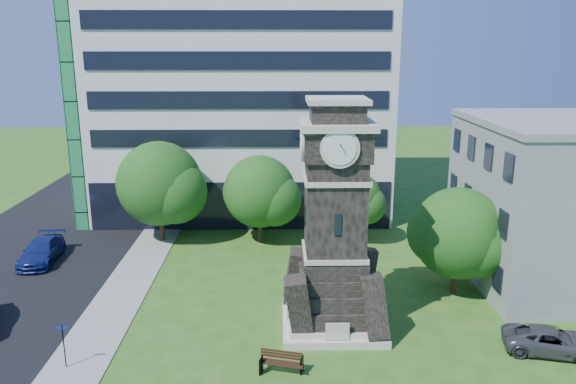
{
  "coord_description": "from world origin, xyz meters",
  "views": [
    {
      "loc": [
        0.11,
        -25.7,
        14.67
      ],
      "look_at": [
        0.64,
        5.6,
        6.52
      ],
      "focal_mm": 35.0,
      "sensor_mm": 36.0,
      "label": 1
    }
  ],
  "objects_px": {
    "clock_tower": "(334,232)",
    "street_sign": "(64,341)",
    "car_street_north": "(42,251)",
    "park_bench": "(281,361)",
    "car_east_lot": "(551,341)"
  },
  "relations": [
    {
      "from": "clock_tower",
      "to": "street_sign",
      "type": "xyz_separation_m",
      "value": [
        -12.93,
        -4.07,
        -3.9
      ]
    },
    {
      "from": "clock_tower",
      "to": "street_sign",
      "type": "distance_m",
      "value": 14.11
    },
    {
      "from": "car_street_north",
      "to": "street_sign",
      "type": "relative_size",
      "value": 2.42
    },
    {
      "from": "park_bench",
      "to": "car_street_north",
      "type": "bearing_deg",
      "value": 154.6
    },
    {
      "from": "car_street_north",
      "to": "park_bench",
      "type": "distance_m",
      "value": 21.88
    },
    {
      "from": "clock_tower",
      "to": "street_sign",
      "type": "height_order",
      "value": "clock_tower"
    },
    {
      "from": "clock_tower",
      "to": "car_east_lot",
      "type": "relative_size",
      "value": 2.66
    },
    {
      "from": "park_bench",
      "to": "street_sign",
      "type": "xyz_separation_m",
      "value": [
        -10.13,
        0.51,
        0.83
      ]
    },
    {
      "from": "car_east_lot",
      "to": "clock_tower",
      "type": "bearing_deg",
      "value": 86.96
    },
    {
      "from": "car_street_north",
      "to": "car_east_lot",
      "type": "distance_m",
      "value": 32.57
    },
    {
      "from": "car_east_lot",
      "to": "street_sign",
      "type": "height_order",
      "value": "street_sign"
    },
    {
      "from": "car_east_lot",
      "to": "park_bench",
      "type": "xyz_separation_m",
      "value": [
        -13.29,
        -1.49,
        -0.09
      ]
    },
    {
      "from": "clock_tower",
      "to": "car_street_north",
      "type": "distance_m",
      "value": 22.19
    },
    {
      "from": "car_street_north",
      "to": "street_sign",
      "type": "height_order",
      "value": "street_sign"
    },
    {
      "from": "clock_tower",
      "to": "car_street_north",
      "type": "xyz_separation_m",
      "value": [
        -19.53,
        9.53,
        -4.51
      ]
    }
  ]
}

